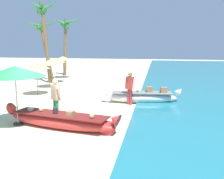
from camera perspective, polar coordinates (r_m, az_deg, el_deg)
The scene contains 14 objects.
ground_plane at distance 10.15m, azimuth -13.80°, elevation -7.78°, with size 80.00×80.00×0.00m, color beige.
boat_red_foreground at distance 9.69m, azimuth -11.39°, elevation -6.70°, with size 4.70×1.68×0.85m.
boat_white_midground at distance 13.48m, azimuth 6.69°, elevation -1.63°, with size 4.02×1.16×0.87m.
person_vendor_hatted at distance 12.91m, azimuth 3.98°, elevation 1.01°, with size 0.58×0.46×1.76m.
person_tourist_customer at distance 10.31m, azimuth -12.36°, elevation -1.83°, with size 0.56×0.49×1.72m.
patio_umbrella_large at distance 10.22m, azimuth -20.75°, elevation 3.77°, with size 2.24×2.24×2.26m.
parasol_row_0 at distance 15.93m, azimuth -16.38°, elevation 5.05°, with size 1.60×1.60×1.91m.
parasol_row_1 at distance 18.40m, azimuth -13.81°, elevation 5.84°, with size 1.60×1.60×1.91m.
parasol_row_2 at distance 20.60m, azimuth -12.39°, elevation 6.35°, with size 1.60×1.60×1.91m.
parasol_row_3 at distance 23.23m, azimuth -10.80°, elevation 6.84°, with size 1.60×1.60×1.91m.
palm_tree_tall_inland at distance 24.97m, azimuth -10.21°, elevation 13.03°, with size 2.76×2.68×5.48m.
palm_tree_leaning_seaward at distance 22.47m, azimuth -15.25°, elevation 12.23°, with size 2.71×2.26×4.92m.
palm_tree_mid_cluster at distance 20.73m, azimuth -14.89°, elevation 15.00°, with size 2.50×2.59×6.31m.
cooler_box at distance 9.00m, azimuth -0.94°, elevation -8.53°, with size 0.42×0.40×0.39m, color #C63838.
Camera 1 is at (4.00, -8.80, 3.12)m, focal length 41.25 mm.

